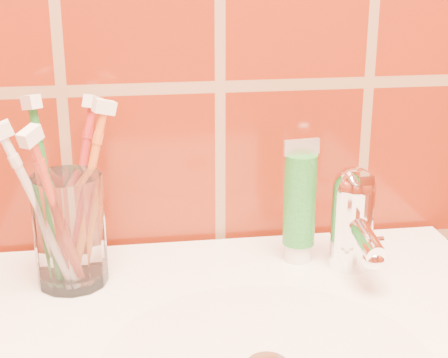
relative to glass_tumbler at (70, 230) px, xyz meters
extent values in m
cylinder|color=white|center=(0.00, 0.00, 0.00)|extent=(0.09, 0.09, 0.12)
cylinder|color=white|center=(0.26, 0.02, -0.05)|extent=(0.03, 0.03, 0.02)
cylinder|color=#1B7523|center=(0.26, 0.02, 0.01)|extent=(0.04, 0.04, 0.11)
cube|color=beige|center=(0.26, 0.02, 0.08)|extent=(0.04, 0.00, 0.02)
cylinder|color=white|center=(0.31, -0.01, -0.01)|extent=(0.05, 0.05, 0.09)
sphere|color=white|center=(0.31, -0.01, 0.03)|extent=(0.05, 0.05, 0.05)
cylinder|color=white|center=(0.31, -0.04, -0.01)|extent=(0.02, 0.09, 0.03)
cube|color=white|center=(0.31, -0.02, 0.05)|extent=(0.02, 0.06, 0.01)
camera|label=1|loc=(0.06, -0.69, 0.29)|focal=55.00mm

